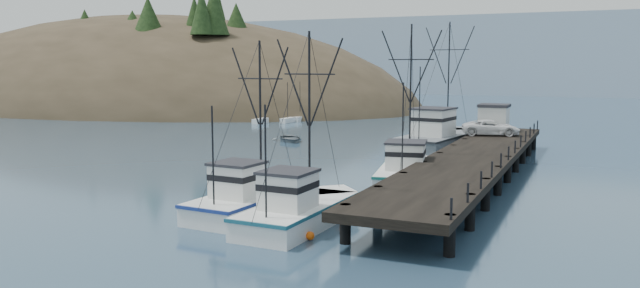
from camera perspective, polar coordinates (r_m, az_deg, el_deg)
The scene contains 13 objects.
ground at distance 40.20m, azimuth -10.84°, elevation -5.58°, with size 400.00×400.00×0.00m, color navy.
pier at distance 49.35m, azimuth 13.82°, elevation -1.28°, with size 6.00×44.00×2.00m.
headland at distance 148.11m, azimuth -17.25°, elevation 1.76°, with size 134.80×78.00×51.00m.
distant_ridge at distance 202.65m, azimuth 20.55°, elevation 4.32°, with size 360.00×40.00×26.00m, color #9EB2C6.
distant_ridge_far at distance 226.08m, azimuth 8.01°, elevation 4.97°, with size 180.00×25.00×18.00m, color silver.
moored_sailboats at distance 103.67m, azimuth -8.11°, elevation 2.50°, with size 21.59×19.11×6.35m.
trawler_near at distance 34.85m, azimuth -1.71°, elevation -6.06°, with size 3.85×10.82×11.04m.
trawler_mid at distance 37.79m, azimuth -6.19°, elevation -5.05°, with size 4.19×10.66×10.63m.
trawler_far at distance 47.92m, azimuth 8.02°, elevation -2.44°, with size 5.73×12.17×12.25m.
work_vessel at distance 65.27m, azimuth 11.03°, elevation 0.44°, with size 6.83×16.43×13.56m.
pier_shed at distance 67.01m, azimuth 15.60°, elevation 2.36°, with size 3.00×3.20×2.80m.
pickup_truck at distance 62.88m, azimuth 15.36°, elevation 1.46°, with size 2.53×5.48×1.52m, color white.
motorboat at distance 72.38m, azimuth -2.77°, elevation 0.25°, with size 3.60×5.04×1.04m, color slate.
Camera 1 is at (22.56, -32.07, 8.86)m, focal length 35.00 mm.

